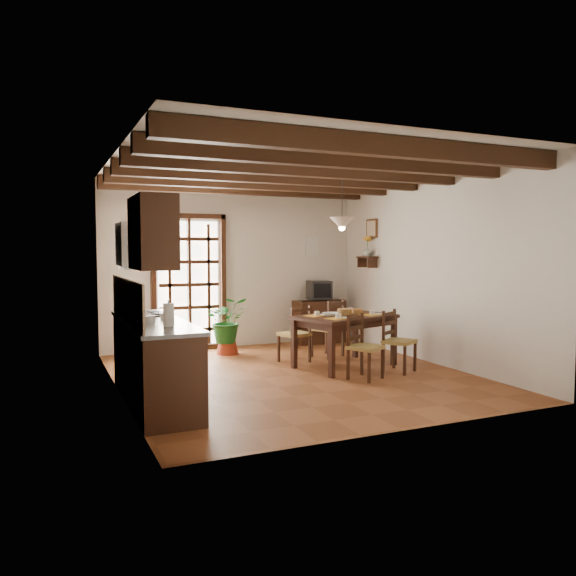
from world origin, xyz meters
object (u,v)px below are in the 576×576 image
chair_near_right (398,352)px  chair_far_left (295,344)px  sideboard (319,322)px  pendant_lamp (342,222)px  chair_far_right (328,339)px  crt_tv (319,290)px  kitchen_counter (154,360)px  potted_plant (227,319)px  chair_near_left (364,359)px  dining_table (345,322)px

chair_near_right → chair_far_left: 1.56m
sideboard → pendant_lamp: (-0.61, -1.91, 1.69)m
sideboard → pendant_lamp: pendant_lamp is taller
chair_near_right → pendant_lamp: pendant_lamp is taller
chair_far_right → pendant_lamp: (-0.14, -0.67, 1.80)m
crt_tv → kitchen_counter: bearing=-133.3°
chair_near_right → potted_plant: (-1.76, 2.22, 0.30)m
chair_near_left → chair_far_right: bearing=52.8°
chair_near_left → chair_far_left: size_ratio=0.99×
dining_table → sideboard: sideboard is taller
sideboard → pendant_lamp: size_ratio=1.07×
kitchen_counter → chair_far_left: size_ratio=2.62×
chair_near_left → kitchen_counter: bearing=154.1°
chair_far_left → pendant_lamp: 1.94m
kitchen_counter → dining_table: (2.86, 0.82, 0.18)m
kitchen_counter → chair_near_right: 3.40m
potted_plant → chair_far_right: bearing=-32.0°
crt_tv → potted_plant: bearing=-161.1°
crt_tv → potted_plant: size_ratio=0.22×
chair_near_left → crt_tv: (0.75, 2.77, 0.69)m
chair_near_left → potted_plant: bearing=87.7°
chair_near_right → chair_far_left: (-1.04, 1.17, 0.00)m
pendant_lamp → sideboard: bearing=72.2°
chair_near_right → chair_near_left: bearing=166.0°
chair_near_right → sideboard: 2.60m
chair_near_left → sideboard: bearing=47.9°
sideboard → potted_plant: bearing=-169.2°
sideboard → chair_near_right: bearing=-92.7°
chair_far_left → crt_tv: size_ratio=1.99×
chair_near_left → crt_tv: 2.96m
chair_near_right → kitchen_counter: bearing=154.1°
dining_table → chair_near_left: (-0.14, -0.77, -0.38)m
chair_near_left → chair_far_left: bearing=78.9°
chair_near_left → chair_far_right: chair_far_right is taller
pendant_lamp → potted_plant: bearing=129.0°
chair_near_right → chair_far_right: size_ratio=0.94×
dining_table → potted_plant: size_ratio=0.81×
chair_near_left → chair_far_right: (0.28, 1.54, 0.02)m
chair_near_right → pendant_lamp: (-0.52, 0.68, 1.81)m
crt_tv → chair_far_right: bearing=-103.3°
dining_table → crt_tv: bearing=57.1°
chair_far_left → pendant_lamp: size_ratio=1.02×
crt_tv → sideboard: bearing=97.6°
dining_table → chair_near_right: bearing=-64.2°
chair_near_right → potted_plant: potted_plant is taller
potted_plant → pendant_lamp: 2.48m
chair_far_right → crt_tv: crt_tv is taller
dining_table → potted_plant: bearing=111.4°
chair_far_right → pendant_lamp: bearing=55.0°
kitchen_counter → potted_plant: potted_plant is taller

